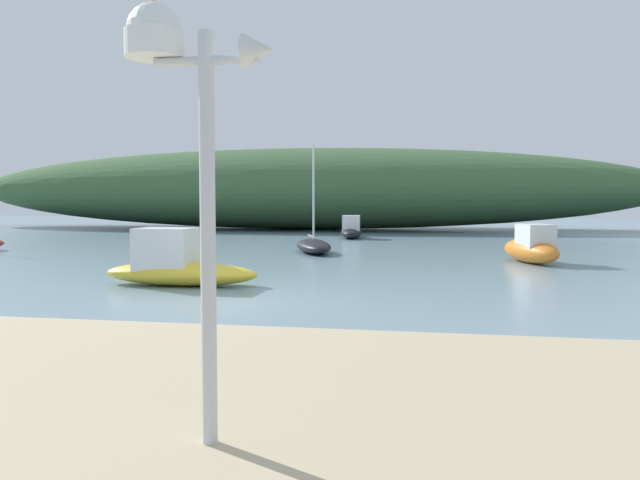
{
  "coord_description": "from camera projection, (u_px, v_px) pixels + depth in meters",
  "views": [
    {
      "loc": [
        4.3,
        -12.78,
        2.1
      ],
      "look_at": [
        0.92,
        5.14,
        0.95
      ],
      "focal_mm": 36.41,
      "sensor_mm": 36.0,
      "label": 1
    }
  ],
  "objects": [
    {
      "name": "ground_plane",
      "position": [
        231.0,
        300.0,
        13.46
      ],
      "size": [
        120.0,
        120.0,
        0.0
      ],
      "primitive_type": "plane",
      "color": "#7A99A8"
    },
    {
      "name": "motorboat_near_shore",
      "position": [
        176.0,
        265.0,
        15.79
      ],
      "size": [
        3.86,
        1.31,
        1.4
      ],
      "color": "gold",
      "rests_on": "ground"
    },
    {
      "name": "distant_hill",
      "position": [
        300.0,
        189.0,
        45.83
      ],
      "size": [
        49.57,
        12.44,
        5.64
      ],
      "primitive_type": "ellipsoid",
      "color": "#3D6038",
      "rests_on": "ground"
    },
    {
      "name": "motorboat_off_point",
      "position": [
        531.0,
        248.0,
        21.28
      ],
      "size": [
        2.06,
        3.66,
        1.28
      ],
      "color": "orange",
      "rests_on": "ground"
    },
    {
      "name": "mast_structure",
      "position": [
        178.0,
        89.0,
        4.93
      ],
      "size": [
        1.17,
        0.45,
        3.39
      ],
      "color": "silver",
      "rests_on": "beach_sand"
    },
    {
      "name": "sailboat_outer_mooring",
      "position": [
        314.0,
        246.0,
        25.29
      ],
      "size": [
        2.45,
        4.03,
        4.29
      ],
      "color": "black",
      "rests_on": "ground"
    },
    {
      "name": "motorboat_far_right",
      "position": [
        351.0,
        230.0,
        34.75
      ],
      "size": [
        1.49,
        3.87,
        1.23
      ],
      "color": "black",
      "rests_on": "ground"
    }
  ]
}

